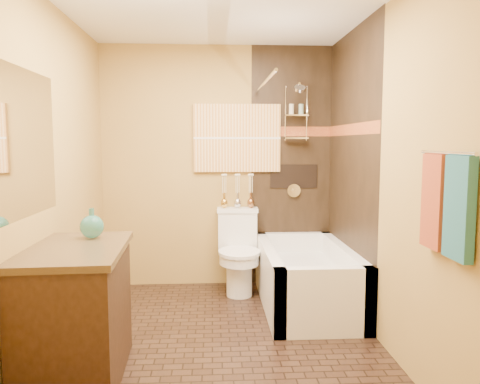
{
  "coord_description": "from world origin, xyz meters",
  "views": [
    {
      "loc": [
        -0.06,
        -3.4,
        1.5
      ],
      "look_at": [
        0.17,
        0.4,
        1.1
      ],
      "focal_mm": 35.0,
      "sensor_mm": 36.0,
      "label": 1
    }
  ],
  "objects": [
    {
      "name": "floor",
      "position": [
        0.0,
        0.0,
        0.0
      ],
      "size": [
        3.0,
        3.0,
        0.0
      ],
      "primitive_type": "plane",
      "color": "black",
      "rests_on": "ground"
    },
    {
      "name": "wall_left",
      "position": [
        -1.2,
        0.0,
        1.25
      ],
      "size": [
        0.02,
        3.0,
        2.5
      ],
      "primitive_type": "cube",
      "color": "#AE8A43",
      "rests_on": "floor"
    },
    {
      "name": "wall_right",
      "position": [
        1.2,
        0.0,
        1.25
      ],
      "size": [
        0.02,
        3.0,
        2.5
      ],
      "primitive_type": "cube",
      "color": "#AE8A43",
      "rests_on": "floor"
    },
    {
      "name": "wall_back",
      "position": [
        0.0,
        1.5,
        1.25
      ],
      "size": [
        2.4,
        0.02,
        2.5
      ],
      "primitive_type": "cube",
      "color": "#AE8A43",
      "rests_on": "floor"
    },
    {
      "name": "wall_front",
      "position": [
        0.0,
        -1.5,
        1.25
      ],
      "size": [
        2.4,
        0.02,
        2.5
      ],
      "primitive_type": "cube",
      "color": "#AE8A43",
      "rests_on": "floor"
    },
    {
      "name": "ceiling",
      "position": [
        0.0,
        0.0,
        2.5
      ],
      "size": [
        3.0,
        3.0,
        0.0
      ],
      "primitive_type": "plane",
      "color": "silver",
      "rests_on": "wall_back"
    },
    {
      "name": "alcove_tile_back",
      "position": [
        0.78,
        1.49,
        1.25
      ],
      "size": [
        0.85,
        0.01,
        2.5
      ],
      "primitive_type": "cube",
      "color": "black",
      "rests_on": "wall_back"
    },
    {
      "name": "alcove_tile_right",
      "position": [
        1.19,
        0.75,
        1.25
      ],
      "size": [
        0.01,
        1.5,
        2.5
      ],
      "primitive_type": "cube",
      "color": "black",
      "rests_on": "wall_right"
    },
    {
      "name": "mosaic_band_back",
      "position": [
        0.78,
        1.48,
        1.62
      ],
      "size": [
        0.85,
        0.01,
        0.1
      ],
      "primitive_type": "cube",
      "color": "maroon",
      "rests_on": "alcove_tile_back"
    },
    {
      "name": "mosaic_band_right",
      "position": [
        1.18,
        0.75,
        1.62
      ],
      "size": [
        0.01,
        1.5,
        0.1
      ],
      "primitive_type": "cube",
      "color": "maroon",
      "rests_on": "alcove_tile_right"
    },
    {
      "name": "alcove_niche",
      "position": [
        0.8,
        1.48,
        1.15
      ],
      "size": [
        0.5,
        0.01,
        0.25
      ],
      "primitive_type": "cube",
      "color": "black",
      "rests_on": "alcove_tile_back"
    },
    {
      "name": "shower_fixtures",
      "position": [
        0.8,
        1.38,
        1.67
      ],
      "size": [
        0.24,
        0.33,
        1.16
      ],
      "color": "silver",
      "rests_on": "floor"
    },
    {
      "name": "curtain_rod",
      "position": [
        0.4,
        0.75,
        2.02
      ],
      "size": [
        0.03,
        1.55,
        0.03
      ],
      "primitive_type": "cylinder",
      "rotation": [
        1.57,
        0.0,
        0.0
      ],
      "color": "silver",
      "rests_on": "wall_back"
    },
    {
      "name": "towel_bar",
      "position": [
        1.15,
        -1.05,
        1.45
      ],
      "size": [
        0.02,
        0.55,
        0.02
      ],
      "primitive_type": "cylinder",
      "rotation": [
        1.57,
        0.0,
        0.0
      ],
      "color": "silver",
      "rests_on": "wall_right"
    },
    {
      "name": "towel_teal",
      "position": [
        1.16,
        -1.18,
        1.18
      ],
      "size": [
        0.05,
        0.22,
        0.52
      ],
      "primitive_type": "cube",
      "color": "#20546B",
      "rests_on": "towel_bar"
    },
    {
      "name": "towel_rust",
      "position": [
        1.16,
        -0.92,
        1.18
      ],
      "size": [
        0.05,
        0.22,
        0.52
      ],
      "primitive_type": "cube",
      "color": "maroon",
      "rests_on": "towel_bar"
    },
    {
      "name": "sunset_painting",
      "position": [
        0.2,
        1.48,
        1.55
      ],
      "size": [
        0.9,
        0.04,
        0.7
      ],
      "primitive_type": "cube",
      "color": "orange",
      "rests_on": "wall_back"
    },
    {
      "name": "vanity_mirror",
      "position": [
        -1.19,
        -0.49,
        1.5
      ],
      "size": [
        0.01,
        1.0,
        0.9
      ],
      "primitive_type": "cube",
      "color": "white",
      "rests_on": "wall_left"
    },
    {
      "name": "bathtub",
      "position": [
        0.8,
        0.75,
        0.22
      ],
      "size": [
        0.8,
        1.5,
        0.55
      ],
      "color": "white",
      "rests_on": "floor"
    },
    {
      "name": "toilet",
      "position": [
        0.2,
        1.2,
        0.42
      ],
      "size": [
        0.43,
        0.63,
        0.83
      ],
      "rotation": [
        0.0,
        0.0,
        -0.04
      ],
      "color": "white",
      "rests_on": "floor"
    },
    {
      "name": "vanity",
      "position": [
        -0.92,
        -0.49,
        0.43
      ],
      "size": [
        0.64,
        1.0,
        0.86
      ],
      "rotation": [
        0.0,
        0.0,
        0.05
      ],
      "color": "black",
      "rests_on": "floor"
    },
    {
      "name": "teal_bottle",
      "position": [
        -0.87,
        -0.23,
        0.96
      ],
      "size": [
        0.18,
        0.18,
        0.25
      ],
      "primitive_type": null,
      "rotation": [
        0.0,
        0.0,
        0.13
      ],
      "color": "#2A7E6E",
      "rests_on": "vanity"
    },
    {
      "name": "bud_vases",
      "position": [
        0.2,
        1.39,
        1.02
      ],
      "size": [
        0.35,
        0.07,
        0.34
      ],
      "color": "gold",
      "rests_on": "toilet"
    }
  ]
}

